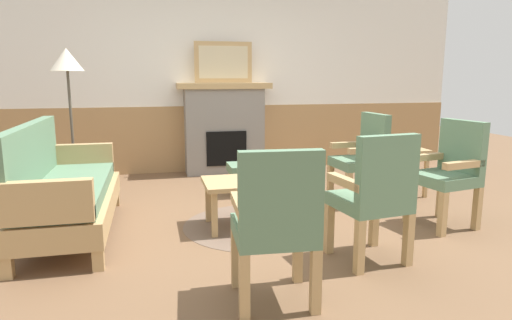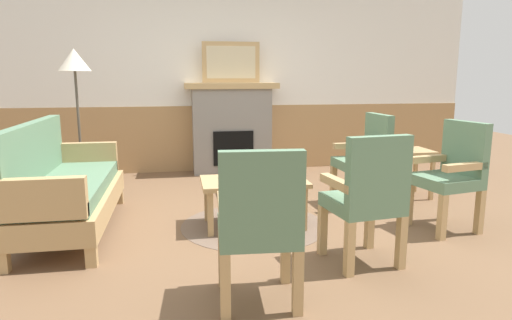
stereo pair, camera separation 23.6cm
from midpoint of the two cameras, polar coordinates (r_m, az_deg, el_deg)
name	(u,v)px [view 2 (the right image)]	position (r m, az deg, el deg)	size (l,w,h in m)	color
ground_plane	(262,224)	(4.30, 2.41, -8.09)	(14.00, 14.00, 0.00)	brown
wall_back	(229,80)	(6.63, -2.39, 10.05)	(7.20, 0.14, 2.70)	white
fireplace	(232,127)	(6.42, -2.05, 4.15)	(1.30, 0.44, 1.28)	gray
framed_picture	(231,62)	(6.39, -2.10, 12.27)	(0.80, 0.04, 0.56)	tan
couch	(65,188)	(4.30, -21.63, -3.35)	(0.70, 1.80, 0.98)	tan
coffee_table	(254,185)	(4.15, 1.36, -3.23)	(0.96, 0.56, 0.44)	tan
round_rug	(254,225)	(4.26, 1.34, -8.24)	(1.36, 1.36, 0.01)	brown
book_on_table	(269,176)	(4.20, 3.29, -2.09)	(0.19, 0.13, 0.03)	#33663D
footstool	(249,170)	(5.28, 0.41, -1.31)	(0.40, 0.40, 0.36)	tan
armchair_near_fireplace	(367,155)	(4.98, 15.19, 0.55)	(0.51, 0.51, 0.98)	tan
armchair_by_window_left	(452,171)	(4.45, 25.04, -1.26)	(0.56, 0.56, 0.98)	tan
armchair_front_left	(368,194)	(3.37, 15.91, -4.22)	(0.54, 0.54, 0.98)	tan
armchair_front_center	(259,220)	(2.68, 2.96, -7.67)	(0.51, 0.51, 0.98)	tan
side_table	(410,160)	(5.47, 20.11, 0.05)	(0.44, 0.44, 0.55)	tan
floor_lamp_by_couch	(75,69)	(5.55, -20.84, 10.70)	(0.36, 0.36, 1.68)	#332D28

